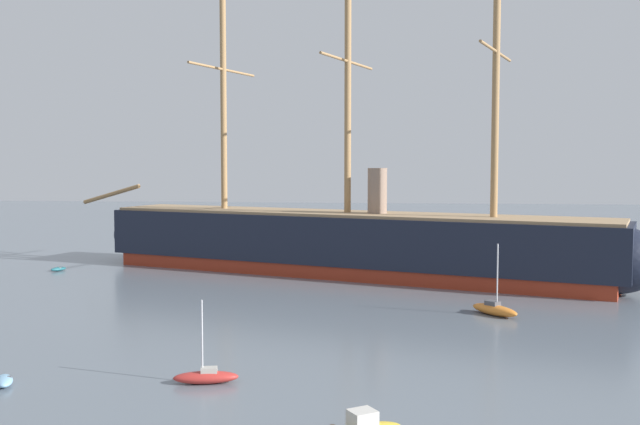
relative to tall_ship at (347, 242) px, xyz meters
The scene contains 7 objects.
tall_ship is the anchor object (origin of this frame).
dinghy_foreground_left 44.84m from the tall_ship, 111.06° to the right, with size 1.92×2.36×0.51m.
sailboat_near_centre 40.56m from the tall_ship, 97.05° to the right, with size 3.80×1.84×4.75m.
sailboat_alongside_stern 24.08m from the tall_ship, 55.65° to the right, with size 4.02×4.25×5.86m.
dinghy_far_left 33.28m from the tall_ship, behind, with size 1.63×2.14×0.46m.
motorboat_far_right 26.06m from the tall_ship, 13.14° to the right, with size 2.23×4.46×1.80m.
motorboat_distant_centre 9.52m from the tall_ship, 121.34° to the left, with size 2.37×3.93×1.54m.
Camera 1 is at (11.59, -22.89, 12.38)m, focal length 40.63 mm.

